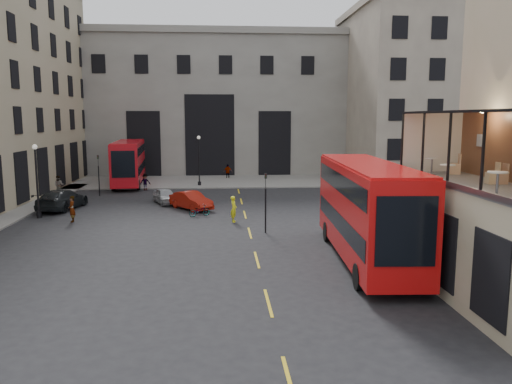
{
  "coord_description": "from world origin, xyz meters",
  "views": [
    {
      "loc": [
        -3.86,
        -18.68,
        7.23
      ],
      "look_at": [
        -1.79,
        9.48,
        3.0
      ],
      "focal_mm": 35.0,
      "sensor_mm": 36.0,
      "label": 1
    }
  ],
  "objects": [
    {
      "name": "ground",
      "position": [
        0.0,
        0.0,
        0.0
      ],
      "size": [
        140.0,
        140.0,
        0.0
      ],
      "primitive_type": "plane",
      "color": "black",
      "rests_on": "ground"
    },
    {
      "name": "gateway",
      "position": [
        -5.0,
        47.99,
        9.39
      ],
      "size": [
        35.0,
        10.6,
        18.0
      ],
      "color": "gray",
      "rests_on": "ground"
    },
    {
      "name": "cafe_chair_c",
      "position": [
        7.02,
        0.34,
        4.86
      ],
      "size": [
        0.47,
        0.47,
        0.87
      ],
      "color": "tan",
      "rests_on": "cafe_floor"
    },
    {
      "name": "host_frontage",
      "position": [
        6.5,
        0.0,
        2.25
      ],
      "size": [
        3.0,
        11.0,
        4.5
      ],
      "primitive_type": "cube",
      "color": "tan",
      "rests_on": "ground"
    },
    {
      "name": "pedestrian_d",
      "position": [
        7.65,
        28.51,
        0.89
      ],
      "size": [
        0.79,
        1.0,
        1.78
      ],
      "primitive_type": "imported",
      "rotation": [
        0.0,
        0.0,
        1.86
      ],
      "color": "gray",
      "rests_on": "ground"
    },
    {
      "name": "bicycle",
      "position": [
        -5.38,
        17.68,
        0.43
      ],
      "size": [
        1.71,
        1.2,
        0.85
      ],
      "primitive_type": "imported",
      "rotation": [
        0.0,
        0.0,
        2.01
      ],
      "color": "gray",
      "rests_on": "ground"
    },
    {
      "name": "street_lamp_a",
      "position": [
        -17.0,
        18.0,
        2.39
      ],
      "size": [
        0.36,
        0.36,
        5.33
      ],
      "color": "black",
      "rests_on": "ground"
    },
    {
      "name": "cafe_floor",
      "position": [
        6.5,
        0.0,
        4.55
      ],
      "size": [
        3.0,
        10.0,
        0.1
      ],
      "primitive_type": "cube",
      "color": "slate",
      "rests_on": "host_frontage"
    },
    {
      "name": "traffic_light_near",
      "position": [
        -1.0,
        12.0,
        2.42
      ],
      "size": [
        0.16,
        0.2,
        3.8
      ],
      "color": "black",
      "rests_on": "ground"
    },
    {
      "name": "car_c",
      "position": [
        -16.34,
        21.3,
        0.8
      ],
      "size": [
        3.2,
        5.85,
        1.61
      ],
      "primitive_type": "imported",
      "rotation": [
        0.0,
        0.0,
        2.96
      ],
      "color": "black",
      "rests_on": "ground"
    },
    {
      "name": "building_right",
      "position": [
        20.0,
        39.97,
        10.39
      ],
      "size": [
        16.6,
        18.6,
        20.0
      ],
      "color": "#ACA18B",
      "rests_on": "ground"
    },
    {
      "name": "car_a",
      "position": [
        -8.49,
        23.53,
        0.64
      ],
      "size": [
        2.77,
        4.02,
        1.27
      ],
      "primitive_type": "imported",
      "rotation": [
        0.0,
        0.0,
        0.38
      ],
      "color": "#94979C",
      "rests_on": "ground"
    },
    {
      "name": "street_lamp_b",
      "position": [
        -6.0,
        34.0,
        2.39
      ],
      "size": [
        0.36,
        0.36,
        5.33
      ],
      "color": "black",
      "rests_on": "ground"
    },
    {
      "name": "bus_far",
      "position": [
        -13.56,
        35.51,
        2.65
      ],
      "size": [
        3.72,
        12.02,
        4.72
      ],
      "color": "#B60C15",
      "rests_on": "ground"
    },
    {
      "name": "cafe_table_near",
      "position": [
        5.44,
        -2.74,
        5.15
      ],
      "size": [
        0.67,
        0.67,
        0.84
      ],
      "color": "silver",
      "rests_on": "cafe_floor"
    },
    {
      "name": "cafe_chair_b",
      "position": [
        7.36,
        0.3,
        4.85
      ],
      "size": [
        0.42,
        0.42,
        0.82
      ],
      "color": "tan",
      "rests_on": "cafe_floor"
    },
    {
      "name": "car_b",
      "position": [
        -6.14,
        20.58,
        0.7
      ],
      "size": [
        3.76,
        4.29,
        1.4
      ],
      "primitive_type": "imported",
      "rotation": [
        0.0,
        0.0,
        0.65
      ],
      "color": "#991509",
      "rests_on": "ground"
    },
    {
      "name": "pedestrian_b",
      "position": [
        -11.29,
        31.44,
        0.83
      ],
      "size": [
        1.22,
        0.99,
        1.65
      ],
      "primitive_type": "imported",
      "rotation": [
        0.0,
        0.0,
        0.42
      ],
      "color": "gray",
      "rests_on": "ground"
    },
    {
      "name": "traffic_light_far",
      "position": [
        -15.0,
        28.0,
        2.42
      ],
      "size": [
        0.16,
        0.2,
        3.8
      ],
      "color": "black",
      "rests_on": "ground"
    },
    {
      "name": "pavement_far",
      "position": [
        -6.0,
        38.0,
        0.06
      ],
      "size": [
        40.0,
        12.0,
        0.12
      ],
      "primitive_type": "cube",
      "color": "slate",
      "rests_on": "ground"
    },
    {
      "name": "cyclist",
      "position": [
        -2.9,
        15.48,
        0.91
      ],
      "size": [
        0.51,
        0.71,
        1.83
      ],
      "primitive_type": "imported",
      "rotation": [
        0.0,
        0.0,
        1.45
      ],
      "color": "#FEFF1A",
      "rests_on": "ground"
    },
    {
      "name": "pedestrian_a",
      "position": [
        -19.0,
        29.14,
        0.9
      ],
      "size": [
        0.89,
        0.69,
        1.8
      ],
      "primitive_type": "imported",
      "rotation": [
        0.0,
        0.0,
        0.01
      ],
      "color": "gray",
      "rests_on": "ground"
    },
    {
      "name": "cafe_table_mid",
      "position": [
        5.35,
        0.78,
        5.09
      ],
      "size": [
        0.6,
        0.6,
        0.75
      ],
      "color": "beige",
      "rests_on": "cafe_floor"
    },
    {
      "name": "cafe_chair_d",
      "position": [
        7.13,
        3.81,
        4.89
      ],
      "size": [
        0.57,
        0.57,
        0.95
      ],
      "color": "tan",
      "rests_on": "cafe_floor"
    },
    {
      "name": "cafe_table_far",
      "position": [
        6.0,
        3.77,
        5.11
      ],
      "size": [
        0.62,
        0.62,
        0.77
      ],
      "color": "beige",
      "rests_on": "cafe_floor"
    },
    {
      "name": "bus_near",
      "position": [
        3.5,
        5.53,
        2.8
      ],
      "size": [
        3.53,
        12.64,
        4.99
      ],
      "color": "red",
      "rests_on": "ground"
    },
    {
      "name": "pedestrian_e",
      "position": [
        -14.15,
        16.3,
        0.92
      ],
      "size": [
        0.57,
        0.75,
        1.83
      ],
      "primitive_type": "imported",
      "rotation": [
        0.0,
        0.0,
        4.93
      ],
      "color": "gray",
      "rests_on": "ground"
    },
    {
      "name": "pedestrian_c",
      "position": [
        -2.88,
        40.0,
        0.87
      ],
      "size": [
        1.03,
        0.45,
        1.75
      ],
      "primitive_type": "imported",
      "rotation": [
        0.0,
        0.0,
        3.17
      ],
      "color": "gray",
      "rests_on": "ground"
    }
  ]
}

